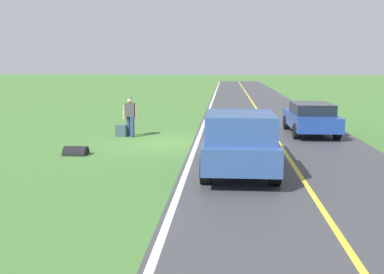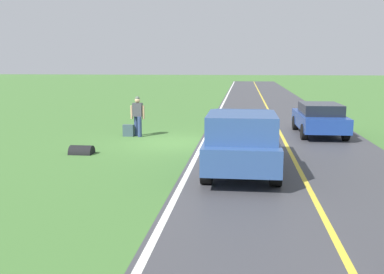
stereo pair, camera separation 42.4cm
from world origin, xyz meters
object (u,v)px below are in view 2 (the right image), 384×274
object	(u,v)px
pickup_truck_passing	(241,139)
suitcase_carried	(128,131)
hitchhiker_walking	(138,114)
sedan_near_oncoming	(319,118)

from	to	relation	value
pickup_truck_passing	suitcase_carried	bearing A→B (deg)	-49.59
hitchhiker_walking	suitcase_carried	world-z (taller)	hitchhiker_walking
pickup_truck_passing	sedan_near_oncoming	world-z (taller)	pickup_truck_passing
hitchhiker_walking	pickup_truck_passing	bearing A→B (deg)	127.56
pickup_truck_passing	hitchhiker_walking	bearing A→B (deg)	-52.44
hitchhiker_walking	suitcase_carried	xyz separation A→B (m)	(0.42, 0.07, -0.73)
pickup_truck_passing	sedan_near_oncoming	bearing A→B (deg)	-115.41
hitchhiker_walking	sedan_near_oncoming	xyz separation A→B (m)	(-7.90, -1.30, -0.23)
hitchhiker_walking	suitcase_carried	distance (m)	0.84
suitcase_carried	hitchhiker_walking	bearing A→B (deg)	100.86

